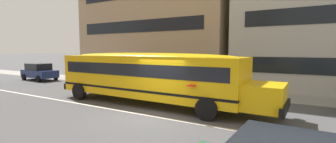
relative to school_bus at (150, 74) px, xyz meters
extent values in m
plane|color=#4C4C4F|center=(1.51, -1.91, -1.66)|extent=(400.00, 400.00, 0.00)
cube|color=gray|center=(1.51, 5.64, -1.66)|extent=(120.00, 3.00, 0.01)
cube|color=silver|center=(1.51, -1.91, -1.66)|extent=(110.00, 0.16, 0.01)
cube|color=yellow|center=(-0.24, 0.00, -0.11)|extent=(10.71, 2.58, 2.14)
cube|color=yellow|center=(5.87, -0.08, -0.64)|extent=(1.58, 2.06, 1.07)
cube|color=black|center=(6.65, -0.09, -1.00)|extent=(0.23, 2.43, 0.35)
cube|color=black|center=(-5.66, 0.08, -1.00)|extent=(0.23, 2.43, 0.35)
cube|color=black|center=(-0.24, 0.00, 0.28)|extent=(10.07, 2.61, 0.62)
cube|color=black|center=(-0.24, 0.00, -0.74)|extent=(10.73, 2.61, 0.12)
ellipsoid|color=yellow|center=(-0.24, 0.00, 0.96)|extent=(10.28, 2.38, 0.35)
cylinder|color=red|center=(3.16, -1.43, -0.21)|extent=(0.43, 0.43, 0.03)
cylinder|color=black|center=(3.83, 1.16, -1.18)|extent=(0.97, 0.29, 0.97)
cylinder|color=black|center=(3.80, -1.27, -1.18)|extent=(0.97, 0.29, 0.97)
cylinder|color=black|center=(-4.28, 1.27, -1.18)|extent=(0.97, 0.29, 0.97)
cylinder|color=black|center=(-4.32, -1.15, -1.18)|extent=(0.97, 0.29, 0.97)
cube|color=navy|center=(-15.21, 2.95, -1.01)|extent=(3.97, 1.86, 0.70)
cube|color=black|center=(-15.36, 2.96, -0.34)|extent=(2.26, 1.65, 0.64)
cylinder|color=black|center=(-13.88, 3.75, -1.36)|extent=(0.61, 0.20, 0.60)
cylinder|color=black|center=(-13.95, 2.05, -1.36)|extent=(0.61, 0.20, 0.60)
cylinder|color=black|center=(-16.48, 3.85, -1.36)|extent=(0.61, 0.20, 0.60)
cylinder|color=black|center=(-16.55, 2.16, -1.36)|extent=(0.61, 0.20, 0.60)
cube|color=black|center=(-6.48, 7.12, 0.26)|extent=(13.32, 0.04, 1.10)
cube|color=black|center=(-6.48, 7.12, 3.46)|extent=(13.32, 0.04, 1.10)
camera|label=1|loc=(7.39, -10.46, 1.28)|focal=25.40mm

